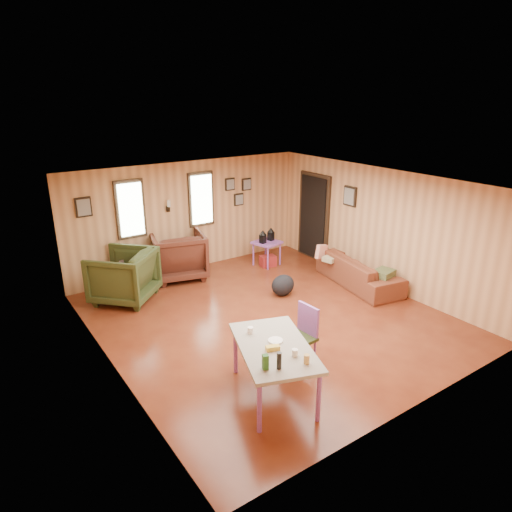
# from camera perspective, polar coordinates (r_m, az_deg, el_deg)

# --- Properties ---
(room) EXTENTS (5.54, 6.04, 2.44)m
(room) POSITION_cam_1_polar(r_m,az_deg,el_deg) (7.97, 1.52, 1.03)
(room) COLOR brown
(room) RESTS_ON ground
(sofa) EXTENTS (0.95, 2.12, 0.80)m
(sofa) POSITION_cam_1_polar(r_m,az_deg,el_deg) (9.59, 12.79, -1.27)
(sofa) COLOR brown
(sofa) RESTS_ON ground
(recliner_brown) EXTENTS (1.29, 1.24, 1.11)m
(recliner_brown) POSITION_cam_1_polar(r_m,az_deg,el_deg) (9.81, -9.69, 0.38)
(recliner_brown) COLOR #482015
(recliner_brown) RESTS_ON ground
(recliner_green) EXTENTS (1.45, 1.45, 1.09)m
(recliner_green) POSITION_cam_1_polar(r_m,az_deg,el_deg) (8.97, -16.26, -2.10)
(recliner_green) COLOR #333E1C
(recliner_green) RESTS_ON ground
(end_table) EXTENTS (0.55, 0.50, 0.65)m
(end_table) POSITION_cam_1_polar(r_m,az_deg,el_deg) (9.51, -15.73, -1.98)
(end_table) COLOR #A859CA
(end_table) RESTS_ON ground
(side_table) EXTENTS (0.66, 0.66, 0.87)m
(side_table) POSITION_cam_1_polar(r_m,az_deg,el_deg) (10.36, 1.36, 1.95)
(side_table) COLOR #A859CA
(side_table) RESTS_ON ground
(cooler) EXTENTS (0.38, 0.31, 0.24)m
(cooler) POSITION_cam_1_polar(r_m,az_deg,el_deg) (10.45, 1.50, -0.62)
(cooler) COLOR maroon
(cooler) RESTS_ON ground
(backpack) EXTENTS (0.57, 0.49, 0.42)m
(backpack) POSITION_cam_1_polar(r_m,az_deg,el_deg) (8.96, 3.38, -3.66)
(backpack) COLOR black
(backpack) RESTS_ON ground
(sofa_pillows) EXTENTS (0.71, 1.72, 0.35)m
(sofa_pillows) POSITION_cam_1_polar(r_m,az_deg,el_deg) (9.43, 12.11, -0.94)
(sofa_pillows) COLOR #4A552F
(sofa_pillows) RESTS_ON sofa
(dining_table) EXTENTS (1.30, 1.66, 0.95)m
(dining_table) POSITION_cam_1_polar(r_m,az_deg,el_deg) (5.93, 2.29, -11.72)
(dining_table) COLOR gray
(dining_table) RESTS_ON ground
(dining_chair) EXTENTS (0.44, 0.44, 0.92)m
(dining_chair) POSITION_cam_1_polar(r_m,az_deg,el_deg) (6.69, 5.82, -9.49)
(dining_chair) COLOR #333E1C
(dining_chair) RESTS_ON ground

